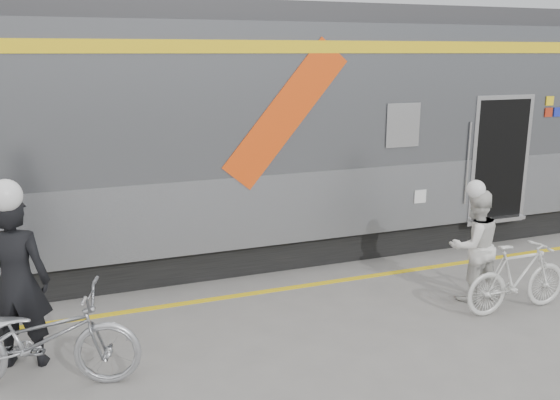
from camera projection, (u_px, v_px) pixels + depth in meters
name	position (u px, v px, depth m)	size (l,w,h in m)	color
ground	(364.00, 355.00, 6.79)	(90.00, 90.00, 0.00)	slate
train	(348.00, 127.00, 10.74)	(24.00, 3.17, 4.10)	black
safety_strip	(294.00, 287.00, 8.74)	(24.00, 0.12, 0.01)	yellow
man	(16.00, 282.00, 6.37)	(0.71, 0.46, 1.94)	black
bicycle_left	(40.00, 338.00, 6.05)	(0.71, 2.03, 1.07)	#A6A8AD
woman	(474.00, 246.00, 8.16)	(0.76, 0.59, 1.57)	silver
bicycle_right	(518.00, 278.00, 7.84)	(0.45, 1.58, 0.95)	silver
helmet_man	(4.00, 179.00, 6.10)	(0.34, 0.34, 0.34)	white
helmet_woman	(479.00, 181.00, 7.94)	(0.25, 0.25, 0.25)	white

